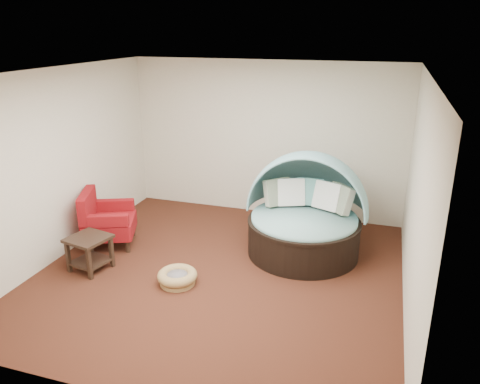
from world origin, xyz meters
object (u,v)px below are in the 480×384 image
(canopy_daybed, at_px, (306,207))
(pet_basket, at_px, (177,277))
(red_armchair, at_px, (105,220))
(side_table, at_px, (89,249))

(canopy_daybed, xyz_separation_m, pet_basket, (-1.47, -1.53, -0.63))
(canopy_daybed, height_order, red_armchair, canopy_daybed)
(canopy_daybed, distance_m, pet_basket, 2.21)
(pet_basket, height_order, side_table, side_table)
(pet_basket, xyz_separation_m, red_armchair, (-1.60, 0.78, 0.32))
(canopy_daybed, height_order, pet_basket, canopy_daybed)
(red_armchair, height_order, side_table, red_armchair)
(canopy_daybed, distance_m, red_armchair, 3.18)
(pet_basket, bearing_deg, canopy_daybed, 46.08)
(canopy_daybed, xyz_separation_m, side_table, (-2.84, -1.53, -0.40))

